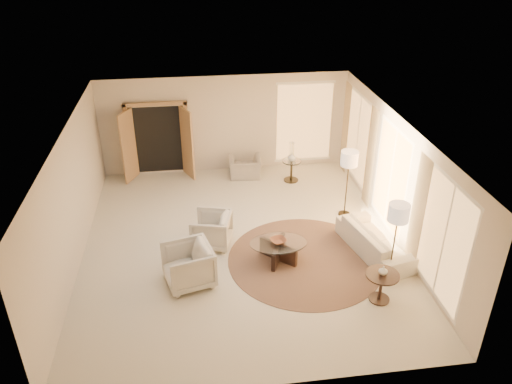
{
  "coord_description": "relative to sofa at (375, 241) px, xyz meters",
  "views": [
    {
      "loc": [
        -0.94,
        -9.4,
        6.45
      ],
      "look_at": [
        0.4,
        0.4,
        1.1
      ],
      "focal_mm": 35.0,
      "sensor_mm": 36.0,
      "label": 1
    }
  ],
  "objects": [
    {
      "name": "side_table",
      "position": [
        -1.14,
        3.69,
        0.07
      ],
      "size": [
        0.53,
        0.53,
        0.62
      ],
      "rotation": [
        0.0,
        0.0,
        0.19
      ],
      "color": "black",
      "rests_on": "room"
    },
    {
      "name": "armchair_right",
      "position": [
        -4.08,
        -0.51,
        0.16
      ],
      "size": [
        1.05,
        1.09,
        0.94
      ],
      "primitive_type": "imported",
      "rotation": [
        0.0,
        0.0,
        -1.32
      ],
      "color": "beige",
      "rests_on": "room"
    },
    {
      "name": "bowl",
      "position": [
        -2.16,
        0.01,
        0.18
      ],
      "size": [
        0.42,
        0.42,
        0.08
      ],
      "primitive_type": "imported",
      "rotation": [
        0.0,
        0.0,
        0.32
      ],
      "color": "brown",
      "rests_on": "coffee_table"
    },
    {
      "name": "window_back_corner",
      "position": [
        -0.59,
        4.68,
        1.04
      ],
      "size": [
        1.7,
        0.1,
        2.4
      ],
      "primitive_type": null,
      "color": "#F1AF60",
      "rests_on": "room"
    },
    {
      "name": "side_vase",
      "position": [
        -1.14,
        3.69,
        0.43
      ],
      "size": [
        0.28,
        0.28,
        0.24
      ],
      "primitive_type": "imported",
      "rotation": [
        0.0,
        0.0,
        -0.2
      ],
      "color": "silver",
      "rests_on": "side_table"
    },
    {
      "name": "accent_chair",
      "position": [
        -2.41,
        4.13,
        0.08
      ],
      "size": [
        0.92,
        0.63,
        0.78
      ],
      "primitive_type": "imported",
      "rotation": [
        0.0,
        0.0,
        3.08
      ],
      "color": "#9C948C",
      "rests_on": "room"
    },
    {
      "name": "floor_lamp_far",
      "position": [
        0.01,
        -0.88,
        1.15
      ],
      "size": [
        0.42,
        0.42,
        1.72
      ],
      "rotation": [
        0.0,
        0.0,
        -0.0
      ],
      "color": "black",
      "rests_on": "room"
    },
    {
      "name": "room",
      "position": [
        -2.89,
        0.73,
        1.09
      ],
      "size": [
        7.04,
        8.04,
        2.83
      ],
      "color": "beige",
      "rests_on": "ground"
    },
    {
      "name": "end_table",
      "position": [
        -0.44,
        -1.54,
        0.11
      ],
      "size": [
        0.65,
        0.65,
        0.61
      ],
      "rotation": [
        0.0,
        0.0,
        -0.34
      ],
      "color": "black",
      "rests_on": "room"
    },
    {
      "name": "area_rug",
      "position": [
        -1.58,
        -0.08,
        -0.3
      ],
      "size": [
        3.93,
        3.93,
        0.01
      ],
      "primitive_type": "cylinder",
      "rotation": [
        0.0,
        0.0,
        0.19
      ],
      "color": "#3F271E",
      "rests_on": "room"
    },
    {
      "name": "sofa",
      "position": [
        0.0,
        0.0,
        0.0
      ],
      "size": [
        1.28,
        2.23,
        0.61
      ],
      "primitive_type": "imported",
      "rotation": [
        0.0,
        0.0,
        1.8
      ],
      "color": "beige",
      "rests_on": "room"
    },
    {
      "name": "coffee_table",
      "position": [
        -2.16,
        0.01,
        -0.02
      ],
      "size": [
        1.46,
        1.46,
        0.45
      ],
      "rotation": [
        0.0,
        0.0,
        0.21
      ],
      "color": "black",
      "rests_on": "room"
    },
    {
      "name": "curtains_right",
      "position": [
        0.51,
        1.73,
        0.99
      ],
      "size": [
        0.06,
        5.2,
        2.6
      ],
      "primitive_type": null,
      "color": "tan",
      "rests_on": "room"
    },
    {
      "name": "french_doors",
      "position": [
        -4.79,
        4.54,
        0.76
      ],
      "size": [
        1.95,
        0.66,
        2.16
      ],
      "color": "tan",
      "rests_on": "room"
    },
    {
      "name": "windows_right",
      "position": [
        0.56,
        0.83,
        1.04
      ],
      "size": [
        0.1,
        6.4,
        2.4
      ],
      "primitive_type": null,
      "color": "#F1AF60",
      "rests_on": "room"
    },
    {
      "name": "floor_lamp_near",
      "position": [
        -0.18,
        1.68,
        1.15
      ],
      "size": [
        0.42,
        0.42,
        1.72
      ],
      "rotation": [
        0.0,
        0.0,
        0.19
      ],
      "color": "black",
      "rests_on": "room"
    },
    {
      "name": "end_vase",
      "position": [
        -0.44,
        -1.54,
        0.39
      ],
      "size": [
        0.22,
        0.22,
        0.18
      ],
      "primitive_type": "imported",
      "rotation": [
        0.0,
        0.0,
        0.29
      ],
      "color": "silver",
      "rests_on": "end_table"
    },
    {
      "name": "armchair_left",
      "position": [
        -3.54,
        0.81,
        0.12
      ],
      "size": [
        0.96,
        1.0,
        0.85
      ],
      "primitive_type": "imported",
      "rotation": [
        0.0,
        0.0,
        -1.83
      ],
      "color": "beige",
      "rests_on": "room"
    }
  ]
}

